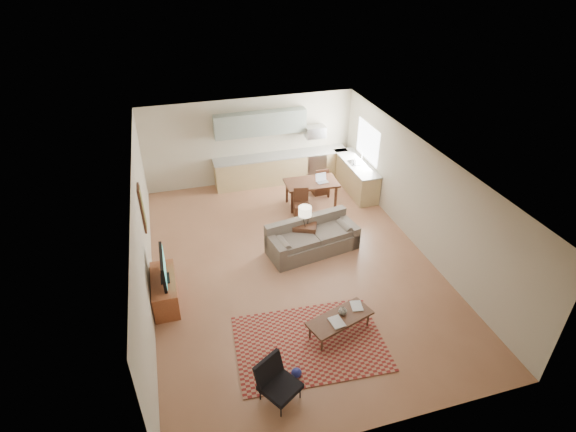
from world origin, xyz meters
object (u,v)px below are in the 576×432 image
object	(u,v)px
coffee_table	(339,325)
armchair	(280,384)
tv_credenza	(165,290)
console_table	(304,236)
dining_table	(311,194)
sofa	(313,237)

from	to	relation	value
coffee_table	armchair	bearing A→B (deg)	-160.89
coffee_table	tv_credenza	xyz separation A→B (m)	(-3.25, 1.87, 0.10)
tv_credenza	console_table	size ratio (longest dim) A/B	2.00
armchair	console_table	distance (m)	4.45
coffee_table	dining_table	world-z (taller)	dining_table
coffee_table	tv_credenza	distance (m)	3.75
coffee_table	armchair	distance (m)	1.91
armchair	dining_table	xyz separation A→B (m)	(2.57, 6.04, -0.01)
coffee_table	console_table	distance (m)	2.96
coffee_table	console_table	world-z (taller)	console_table
coffee_table	dining_table	bearing A→B (deg)	60.19
sofa	armchair	world-z (taller)	sofa
coffee_table	dining_table	distance (m)	5.01
armchair	tv_credenza	xyz separation A→B (m)	(-1.73, 3.01, -0.08)
sofa	tv_credenza	xyz separation A→B (m)	(-3.62, -0.87, -0.10)
coffee_table	console_table	size ratio (longest dim) A/B	2.01
tv_credenza	console_table	distance (m)	3.64
sofa	armchair	size ratio (longest dim) A/B	3.03
sofa	dining_table	world-z (taller)	sofa
sofa	dining_table	bearing A→B (deg)	62.48
tv_credenza	dining_table	distance (m)	5.26
console_table	coffee_table	bearing A→B (deg)	-70.51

